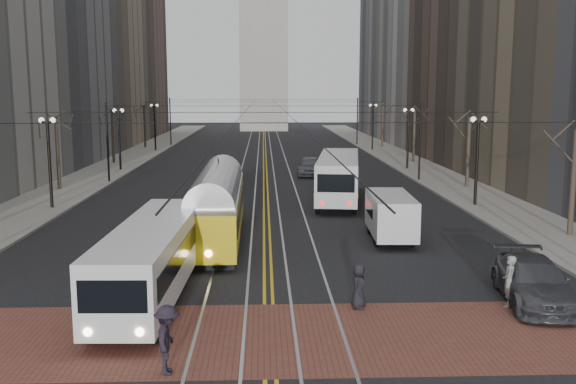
{
  "coord_description": "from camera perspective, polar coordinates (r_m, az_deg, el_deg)",
  "views": [
    {
      "loc": [
        -0.16,
        -22.9,
        7.53
      ],
      "look_at": [
        0.95,
        5.69,
        3.0
      ],
      "focal_mm": 40.0,
      "sensor_mm": 36.0,
      "label": 1
    }
  ],
  "objects": [
    {
      "name": "lamp_posts",
      "position": [
        51.86,
        -2.03,
        3.76
      ],
      "size": [
        27.6,
        57.2,
        5.6
      ],
      "color": "black",
      "rests_on": "ground"
    },
    {
      "name": "crosswalk_band",
      "position": [
        20.34,
        -1.65,
        -12.72
      ],
      "size": [
        25.0,
        6.0,
        0.01
      ],
      "primitive_type": "cube",
      "color": "brown",
      "rests_on": "ground"
    },
    {
      "name": "sedan_parked",
      "position": [
        24.8,
        20.99,
        -7.41
      ],
      "size": [
        2.95,
        5.64,
        1.56
      ],
      "primitive_type": "imported",
      "rotation": [
        0.0,
        0.0,
        -0.15
      ],
      "color": "#414349",
      "rests_on": "ground"
    },
    {
      "name": "transit_bus",
      "position": [
        24.06,
        -11.92,
        -6.03
      ],
      "size": [
        2.67,
        11.06,
        2.75
      ],
      "primitive_type": "cube",
      "rotation": [
        0.0,
        0.0,
        -0.03
      ],
      "color": "white",
      "rests_on": "ground"
    },
    {
      "name": "street_trees",
      "position": [
        58.34,
        -2.05,
        4.34
      ],
      "size": [
        31.68,
        53.28,
        5.6
      ],
      "color": "#382D23",
      "rests_on": "ground"
    },
    {
      "name": "pedestrian_a",
      "position": [
        22.67,
        6.31,
        -8.32
      ],
      "size": [
        0.63,
        0.85,
        1.58
      ],
      "primitive_type": "imported",
      "rotation": [
        0.0,
        0.0,
        1.4
      ],
      "color": "black",
      "rests_on": "crosswalk_band"
    },
    {
      "name": "trolley_wires",
      "position": [
        57.85,
        -2.06,
        5.27
      ],
      "size": [
        25.96,
        120.0,
        6.6
      ],
      "color": "black",
      "rests_on": "ground"
    },
    {
      "name": "centre_lines",
      "position": [
        68.31,
        -2.07,
        2.67
      ],
      "size": [
        0.42,
        130.0,
        0.01
      ],
      "primitive_type": "cube",
      "color": "gold",
      "rests_on": "ground"
    },
    {
      "name": "streetcar",
      "position": [
        32.65,
        -6.29,
        -1.76
      ],
      "size": [
        2.42,
        12.47,
        2.93
      ],
      "primitive_type": "cube",
      "rotation": [
        0.0,
        0.0,
        0.01
      ],
      "color": "yellow",
      "rests_on": "ground"
    },
    {
      "name": "pedestrian_d",
      "position": [
        17.86,
        -10.67,
        -12.77
      ],
      "size": [
        0.75,
        1.25,
        1.89
      ],
      "primitive_type": "imported",
      "rotation": [
        0.0,
        0.0,
        1.61
      ],
      "color": "black",
      "rests_on": "crosswalk_band"
    },
    {
      "name": "pedestrian_b",
      "position": [
        23.99,
        19.06,
        -7.5
      ],
      "size": [
        0.67,
        0.78,
        1.82
      ],
      "primitive_type": "imported",
      "rotation": [
        0.0,
        0.0,
        4.29
      ],
      "color": "gray",
      "rests_on": "crosswalk_band"
    },
    {
      "name": "rear_bus",
      "position": [
        44.2,
        4.51,
        1.21
      ],
      "size": [
        4.28,
        12.22,
        3.12
      ],
      "primitive_type": "cube",
      "rotation": [
        0.0,
        0.0,
        -0.14
      ],
      "color": "silver",
      "rests_on": "ground"
    },
    {
      "name": "ground",
      "position": [
        24.1,
        -1.75,
        -9.21
      ],
      "size": [
        260.0,
        260.0,
        0.0
      ],
      "primitive_type": "plane",
      "color": "black",
      "rests_on": "ground"
    },
    {
      "name": "streetcar_rails",
      "position": [
        68.31,
        -2.07,
        2.67
      ],
      "size": [
        4.8,
        130.0,
        0.02
      ],
      "primitive_type": "cube",
      "color": "gray",
      "rests_on": "ground"
    },
    {
      "name": "building_right_far",
      "position": [
        112.57,
        11.38,
        15.19
      ],
      "size": [
        16.0,
        20.0,
        40.0
      ],
      "primitive_type": "cube",
      "color": "slate",
      "rests_on": "ground"
    },
    {
      "name": "sidewalk_right",
      "position": [
        69.97,
        10.33,
        2.74
      ],
      "size": [
        5.0,
        140.0,
        0.15
      ],
      "primitive_type": "cube",
      "color": "gray",
      "rests_on": "ground"
    },
    {
      "name": "building_right_mid",
      "position": [
        74.13,
        18.81,
        15.88
      ],
      "size": [
        16.0,
        20.0,
        34.0
      ],
      "primitive_type": "cube",
      "color": "brown",
      "rests_on": "ground"
    },
    {
      "name": "building_left_far",
      "position": [
        112.5,
        -15.77,
        15.04
      ],
      "size": [
        16.0,
        20.0,
        40.0
      ],
      "primitive_type": "cube",
      "color": "brown",
      "rests_on": "ground"
    },
    {
      "name": "sidewalk_left",
      "position": [
        69.9,
        -14.47,
        2.59
      ],
      "size": [
        5.0,
        140.0,
        0.15
      ],
      "primitive_type": "cube",
      "color": "gray",
      "rests_on": "ground"
    },
    {
      "name": "sedan_grey",
      "position": [
        57.48,
        1.96,
        2.31
      ],
      "size": [
        2.66,
        5.18,
        1.69
      ],
      "primitive_type": "imported",
      "rotation": [
        0.0,
        0.0,
        -0.14
      ],
      "color": "#42434A",
      "rests_on": "ground"
    },
    {
      "name": "cargo_van",
      "position": [
        32.95,
        9.1,
        -2.26
      ],
      "size": [
        2.26,
        5.34,
        2.32
      ],
      "primitive_type": "cube",
      "rotation": [
        0.0,
        0.0,
        -0.05
      ],
      "color": "silver",
      "rests_on": "ground"
    }
  ]
}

